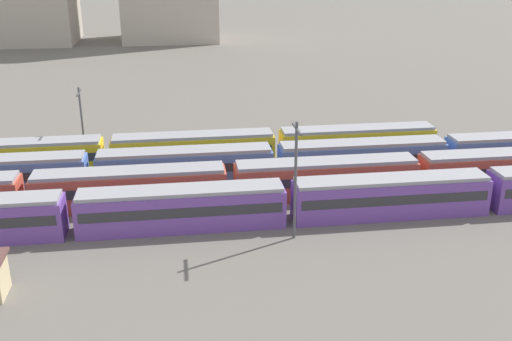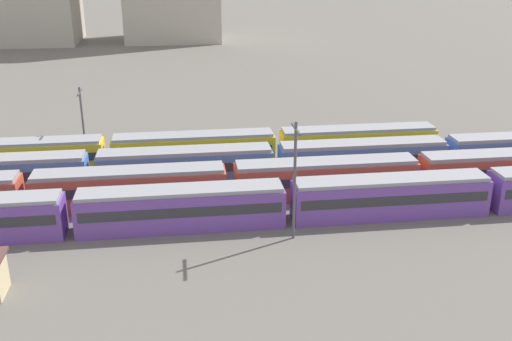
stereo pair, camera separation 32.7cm
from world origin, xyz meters
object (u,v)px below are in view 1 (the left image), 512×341
catenary_pole_1 (82,120)px  train_track_3 (194,150)px  catenary_pole_0 (295,176)px  train_track_0 (390,196)px  train_track_1 (418,173)px  train_track_2 (275,162)px

catenary_pole_1 → train_track_3: bearing=-14.8°
catenary_pole_0 → catenary_pole_1: 29.80m
train_track_0 → train_track_1: size_ratio=0.83×
train_track_0 → train_track_1: same height
train_track_2 → catenary_pole_0: 14.18m
train_track_1 → catenary_pole_0: bearing=-149.5°
train_track_2 → catenary_pole_1: catenary_pole_1 is taller
train_track_0 → catenary_pole_0: catenary_pole_0 is taller
train_track_2 → train_track_3: same height
train_track_1 → catenary_pole_1: 37.03m
train_track_3 → catenary_pole_0: size_ratio=5.44×
train_track_3 → catenary_pole_1: size_ratio=6.45×
train_track_0 → train_track_3: size_ratio=1.68×
train_track_3 → catenary_pole_0: 20.70m
train_track_1 → train_track_2: bearing=159.1°
catenary_pole_0 → train_track_2: bearing=87.1°
catenary_pole_0 → catenary_pole_1: catenary_pole_0 is taller
catenary_pole_1 → catenary_pole_0: bearing=-47.9°
train_track_0 → train_track_1: (4.74, 5.20, 0.00)m
train_track_3 → catenary_pole_1: catenary_pole_1 is taller
catenary_pole_0 → train_track_3: bearing=112.2°
train_track_1 → catenary_pole_1: size_ratio=13.00×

